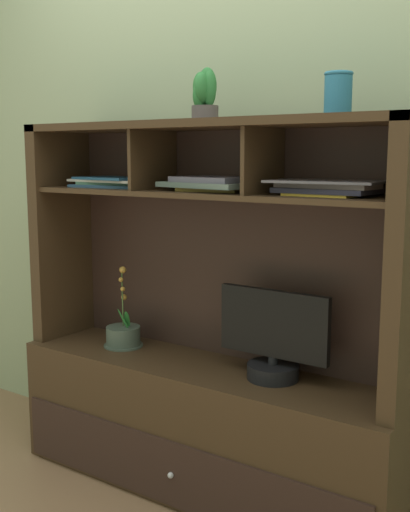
# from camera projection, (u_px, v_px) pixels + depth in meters

# --- Properties ---
(floor_plane) EXTENTS (6.00, 6.00, 0.02)m
(floor_plane) POSITION_uv_depth(u_px,v_px,m) (205.00, 489.00, 2.62)
(floor_plane) COLOR #8F684B
(floor_plane) RESTS_ON ground
(back_wall) EXTENTS (6.00, 0.02, 2.80)m
(back_wall) POSITION_uv_depth(u_px,v_px,m) (239.00, 143.00, 2.59)
(back_wall) COLOR #9CAD87
(back_wall) RESTS_ON ground
(media_console) EXTENTS (1.64, 0.45, 1.48)m
(media_console) POSITION_uv_depth(u_px,v_px,m) (206.00, 385.00, 2.55)
(media_console) COLOR #3D2A19
(media_console) RESTS_ON ground
(tv_monitor) EXTENTS (0.44, 0.19, 0.34)m
(tv_monitor) POSITION_uv_depth(u_px,v_px,m) (273.00, 341.00, 2.35)
(tv_monitor) COLOR black
(tv_monitor) RESTS_ON media_console
(potted_orchid) EXTENTS (0.17, 0.17, 0.36)m
(potted_orchid) POSITION_uv_depth(u_px,v_px,m) (123.00, 336.00, 2.77)
(potted_orchid) COLOR #455448
(potted_orchid) RESTS_ON media_console
(magazine_stack_left) EXTENTS (0.39, 0.24, 0.05)m
(magazine_stack_left) POSITION_uv_depth(u_px,v_px,m) (326.00, 187.00, 2.17)
(magazine_stack_left) COLOR gold
(magazine_stack_left) RESTS_ON media_console
(magazine_stack_centre) EXTENTS (0.40, 0.24, 0.04)m
(magazine_stack_centre) POSITION_uv_depth(u_px,v_px,m) (114.00, 182.00, 2.71)
(magazine_stack_centre) COLOR #2E5174
(magazine_stack_centre) RESTS_ON media_console
(magazine_stack_right) EXTENTS (0.40, 0.27, 0.06)m
(magazine_stack_right) POSITION_uv_depth(u_px,v_px,m) (212.00, 184.00, 2.42)
(magazine_stack_right) COLOR gold
(magazine_stack_right) RESTS_ON media_console
(potted_succulent) EXTENTS (0.12, 0.12, 0.20)m
(potted_succulent) POSITION_uv_depth(u_px,v_px,m) (205.00, 95.00, 2.37)
(potted_succulent) COLOR #504847
(potted_succulent) RESTS_ON media_console
(ceramic_vase) EXTENTS (0.09, 0.09, 0.14)m
(ceramic_vase) POSITION_uv_depth(u_px,v_px,m) (338.00, 93.00, 2.06)
(ceramic_vase) COLOR teal
(ceramic_vase) RESTS_ON media_console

